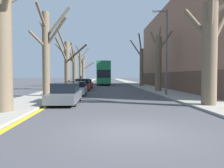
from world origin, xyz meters
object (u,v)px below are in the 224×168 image
at_px(parked_car_0, 65,94).
at_px(street_tree_right_1, 158,61).
at_px(street_tree_left_2, 67,62).
at_px(street_tree_right_0, 211,48).
at_px(street_tree_left_3, 74,67).
at_px(parked_car_3, 86,84).
at_px(parked_car_1, 77,89).
at_px(street_tree_left_1, 47,50).
at_px(street_tree_left_0, 6,31).
at_px(lamp_post, 165,48).
at_px(street_tree_right_2, 141,65).
at_px(street_tree_left_5, 84,69).
at_px(double_decker_bus, 104,72).
at_px(parked_car_2, 83,85).
at_px(street_tree_left_4, 80,67).

bearing_deg(parked_car_0, street_tree_right_1, 48.62).
relative_size(street_tree_left_2, street_tree_right_0, 0.96).
bearing_deg(street_tree_right_0, street_tree_left_3, 115.31).
distance_m(street_tree_right_0, parked_car_3, 21.69).
bearing_deg(parked_car_1, street_tree_left_1, -137.83).
relative_size(street_tree_left_0, lamp_post, 1.14).
height_order(street_tree_left_1, street_tree_left_3, street_tree_left_1).
bearing_deg(lamp_post, street_tree_left_2, 140.56).
bearing_deg(parked_car_3, street_tree_right_2, 24.17).
xyz_separation_m(street_tree_left_1, parked_car_3, (2.26, 13.60, -3.37)).
height_order(street_tree_right_0, parked_car_3, street_tree_right_0).
height_order(street_tree_left_2, street_tree_right_0, street_tree_right_0).
distance_m(street_tree_left_3, parked_car_3, 5.28).
distance_m(street_tree_right_2, parked_car_3, 10.18).
bearing_deg(street_tree_left_5, street_tree_right_0, -75.08).
xyz_separation_m(street_tree_left_0, street_tree_left_2, (0.13, 17.10, -0.47)).
height_order(street_tree_right_2, double_decker_bus, street_tree_right_2).
xyz_separation_m(street_tree_left_3, street_tree_right_1, (11.02, -11.79, 0.23)).
xyz_separation_m(street_tree_left_5, street_tree_right_1, (11.00, -29.94, 0.17)).
distance_m(double_decker_bus, parked_car_0, 29.26).
height_order(street_tree_right_0, lamp_post, lamp_post).
height_order(street_tree_right_2, parked_car_2, street_tree_right_2).
distance_m(street_tree_right_2, parked_car_1, 18.15).
distance_m(street_tree_left_2, street_tree_right_0, 18.68).
bearing_deg(street_tree_left_5, parked_car_2, -85.34).
bearing_deg(street_tree_left_1, street_tree_right_0, -28.24).
relative_size(street_tree_left_0, street_tree_left_3, 1.22).
xyz_separation_m(street_tree_left_5, lamp_post, (10.35, -34.88, 0.97)).
relative_size(street_tree_left_3, parked_car_2, 1.69).
bearing_deg(street_tree_right_1, street_tree_left_5, 110.17).
xyz_separation_m(street_tree_right_2, lamp_post, (-0.77, -16.76, 0.69)).
xyz_separation_m(parked_car_3, lamp_post, (8.11, -12.77, 3.70)).
bearing_deg(street_tree_left_0, street_tree_right_2, 66.56).
bearing_deg(street_tree_right_1, street_tree_left_3, 133.07).
relative_size(street_tree_left_5, parked_car_2, 1.80).
distance_m(street_tree_left_0, street_tree_right_0, 11.23).
relative_size(street_tree_left_0, street_tree_right_1, 1.14).
relative_size(street_tree_left_4, street_tree_right_0, 1.04).
relative_size(street_tree_left_2, street_tree_left_5, 0.95).
xyz_separation_m(parked_car_1, parked_car_2, (-0.00, 6.28, 0.06)).
distance_m(street_tree_right_2, double_decker_bus, 9.66).
relative_size(street_tree_left_2, street_tree_right_2, 0.86).
xyz_separation_m(street_tree_left_5, double_decker_bus, (4.89, -10.82, -0.83)).
distance_m(street_tree_left_0, street_tree_left_1, 7.91).
relative_size(street_tree_left_5, parked_car_3, 1.86).
distance_m(parked_car_1, lamp_post, 9.00).
bearing_deg(parked_car_1, street_tree_right_1, 23.01).
xyz_separation_m(street_tree_left_1, parked_car_2, (2.26, 8.33, -3.32)).
height_order(double_decker_bus, parked_car_1, double_decker_bus).
bearing_deg(street_tree_left_1, parked_car_2, 74.84).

